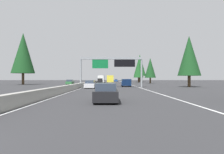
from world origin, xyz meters
name	(u,v)px	position (x,y,z in m)	size (l,w,h in m)	color
ground_plane	(92,84)	(60.00, 0.00, 0.00)	(320.00, 320.00, 0.00)	#2D2D30
median_barrier	(96,82)	(80.00, 0.30, 0.45)	(180.00, 0.56, 0.90)	#9E9B93
shoulder_stripe_right	(126,83)	(70.00, -11.52, 0.01)	(160.00, 0.16, 0.01)	silver
shoulder_stripe_median	(95,83)	(70.00, -0.25, 0.01)	(160.00, 0.16, 0.01)	silver
sign_gantry_overhead	(112,63)	(36.99, -6.04, 4.91)	(0.50, 12.68, 6.17)	gray
sedan_far_right	(106,93)	(11.61, -5.36, 0.68)	(4.40, 1.80, 1.47)	black
minivan_mid_center	(126,82)	(41.78, -9.21, 0.95)	(5.00, 1.95, 1.69)	#1E4793
box_truck_near_center	(110,79)	(73.14, -5.62, 1.61)	(8.50, 2.40, 2.95)	gold
bus_far_left	(101,79)	(86.03, -1.70, 1.72)	(11.50, 2.55, 3.10)	white
sedan_distant_b	(116,80)	(114.72, -8.94, 0.68)	(4.40, 1.80, 1.47)	#1E4793
pickup_mid_right	(100,81)	(76.03, -1.63, 0.91)	(5.60, 2.00, 1.86)	black
sedan_mid_left	(90,85)	(33.73, -1.92, 0.68)	(4.40, 1.80, 1.47)	silver
oncoming_near	(70,82)	(57.02, 6.43, 0.68)	(4.40, 1.80, 1.47)	#2D6B38
conifer_right_near	(189,56)	(39.42, -22.62, 6.69)	(4.85, 4.85, 11.02)	#4C3823
conifer_right_mid	(150,68)	(71.91, -20.58, 5.75)	(4.17, 4.17, 9.48)	#4C3823
conifer_right_far	(138,69)	(88.75, -18.49, 6.21)	(4.50, 4.50, 10.23)	#4C3823
conifer_right_distant	(140,65)	(105.78, -21.54, 8.99)	(6.51, 6.51, 14.78)	#4C3823
conifer_left_near	(23,53)	(56.76, 20.35, 9.38)	(6.78, 6.78, 15.42)	#4C3823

